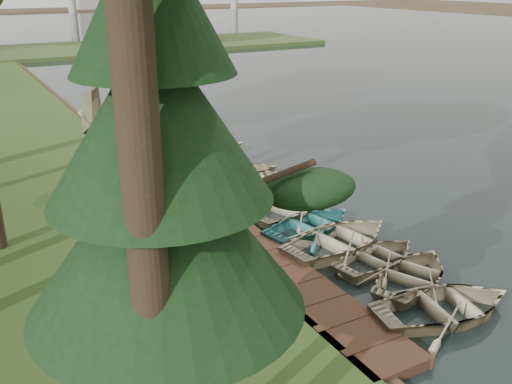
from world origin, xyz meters
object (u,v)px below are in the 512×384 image
rowboat_2 (378,255)px  pine_tree (160,166)px  rowboat_1 (413,272)px  stored_rowboat (101,170)px  rowboat_0 (445,303)px  boardwalk (227,231)px

rowboat_2 → pine_tree: (-7.66, -4.23, 5.03)m
rowboat_1 → stored_rowboat: stored_rowboat is taller
rowboat_0 → pine_tree: (-7.29, -1.40, 4.97)m
rowboat_2 → stored_rowboat: bearing=15.5°
stored_rowboat → pine_tree: 15.51m
rowboat_1 → pine_tree: pine_tree is taller
boardwalk → rowboat_1: size_ratio=5.02×
boardwalk → stored_rowboat: stored_rowboat is taller
rowboat_0 → pine_tree: bearing=111.6°
boardwalk → rowboat_0: (2.41, -6.74, 0.27)m
rowboat_1 → pine_tree: (-7.76, -2.96, 5.01)m
rowboat_0 → stored_rowboat: bearing=30.2°
boardwalk → rowboat_2: size_ratio=5.38×
boardwalk → stored_rowboat: 6.80m
rowboat_0 → pine_tree: 8.93m
rowboat_1 → stored_rowboat: size_ratio=0.91×
boardwalk → rowboat_0: bearing=-70.4°
boardwalk → rowboat_2: 4.81m
stored_rowboat → boardwalk: bearing=-132.2°
rowboat_1 → rowboat_2: bearing=-20.2°
boardwalk → rowboat_2: bearing=-54.6°
rowboat_2 → rowboat_0: bearing=161.9°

